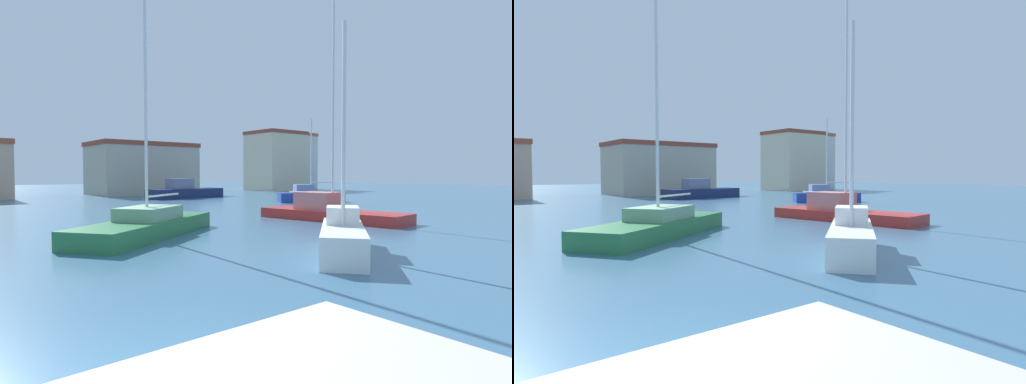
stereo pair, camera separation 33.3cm
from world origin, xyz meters
TOP-DOWN VIEW (x-y plane):
  - water at (15.00, 20.00)m, footprint 160.00×160.00m
  - sailboat_blue_distant_north at (24.97, 20.75)m, footprint 5.72×4.37m
  - sailboat_white_center_channel at (8.26, 3.72)m, footprint 4.53×4.06m
  - motorboat_navy_distant_east at (19.66, 33.04)m, footprint 8.28×3.32m
  - sailboat_green_outer_mooring at (5.29, 10.96)m, footprint 7.53×6.16m
  - sailboat_red_mid_harbor at (15.27, 10.29)m, footprint 3.40×8.30m
  - warehouse_block at (19.97, 43.76)m, footprint 11.77×7.86m
  - waterfront_apartments at (40.90, 42.74)m, footprint 7.36×6.70m
  - harbor_office at (44.43, 44.48)m, footprint 9.45×5.88m

SIDE VIEW (x-z plane):
  - water at x=15.00m, z-range 0.00..0.00m
  - sailboat_green_outer_mooring at x=5.29m, z-range -4.75..5.72m
  - sailboat_red_mid_harbor at x=15.27m, z-range -5.63..6.69m
  - sailboat_white_center_channel at x=8.26m, z-range -2.92..4.05m
  - sailboat_blue_distant_north at x=24.97m, z-range -3.03..4.17m
  - motorboat_navy_distant_east at x=19.66m, z-range -0.35..1.65m
  - warehouse_block at x=19.97m, z-range 0.01..6.19m
  - waterfront_apartments at x=40.90m, z-range 0.01..8.82m
  - harbor_office at x=44.43m, z-range 0.01..8.98m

